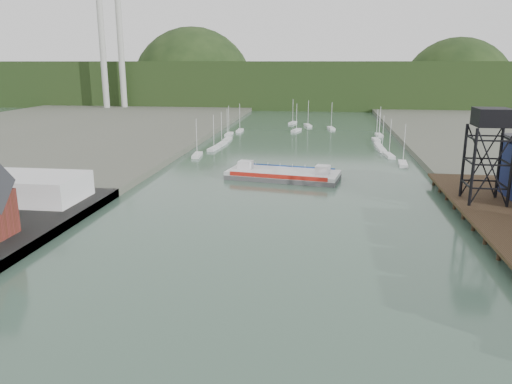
# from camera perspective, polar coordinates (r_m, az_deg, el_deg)

# --- Properties ---
(white_shed) EXTENTS (18.00, 12.00, 4.50)m
(white_shed) POSITION_cam_1_polar(r_m,az_deg,el_deg) (97.32, -24.33, 0.44)
(white_shed) COLOR silver
(white_shed) RESTS_ON west_quay
(lift_tower) EXTENTS (6.50, 6.50, 16.00)m
(lift_tower) POSITION_cam_1_polar(r_m,az_deg,el_deg) (92.50, 25.33, 7.11)
(lift_tower) COLOR black
(lift_tower) RESTS_ON east_pier
(marina_sailboats) EXTENTS (57.71, 92.65, 0.90)m
(marina_sailboats) POSITION_cam_1_polar(r_m,az_deg,el_deg) (170.23, 5.30, 6.06)
(marina_sailboats) COLOR silver
(marina_sailboats) RESTS_ON ground
(smokestacks) EXTENTS (11.20, 8.20, 60.00)m
(smokestacks) POSITION_cam_1_polar(r_m,az_deg,el_deg) (285.76, -16.12, 14.97)
(smokestacks) COLOR #AFB0AA
(smokestacks) RESTS_ON ground
(distant_hills) EXTENTS (500.00, 120.00, 80.00)m
(distant_hills) POSITION_cam_1_polar(r_m,az_deg,el_deg) (331.63, 5.98, 11.92)
(distant_hills) COLOR black
(distant_hills) RESTS_ON ground
(chain_ferry) EXTENTS (26.15, 13.93, 3.58)m
(chain_ferry) POSITION_cam_1_polar(r_m,az_deg,el_deg) (112.59, 3.12, 2.04)
(chain_ferry) COLOR #4F4F51
(chain_ferry) RESTS_ON ground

